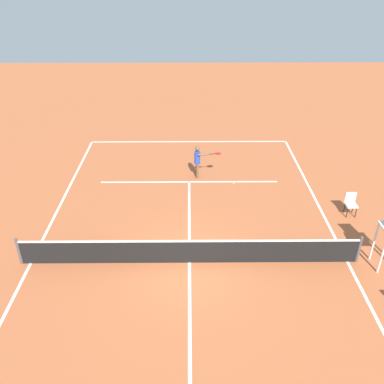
{
  "coord_description": "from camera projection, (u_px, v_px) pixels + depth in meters",
  "views": [
    {
      "loc": [
        0.0,
        11.15,
        9.4
      ],
      "look_at": [
        -0.12,
        -3.52,
        0.8
      ],
      "focal_mm": 38.4,
      "sensor_mm": 36.0,
      "label": 1
    }
  ],
  "objects": [
    {
      "name": "court_lines",
      "position": [
        189.0,
        262.0,
        14.37
      ],
      "size": [
        11.21,
        21.27,
        0.01
      ],
      "color": "white",
      "rests_on": "ground"
    },
    {
      "name": "tennis_ball",
      "position": [
        234.0,
        184.0,
        19.18
      ],
      "size": [
        0.07,
        0.07,
        0.07
      ],
      "primitive_type": "sphere",
      "color": "#CCE033",
      "rests_on": "ground"
    },
    {
      "name": "player_serving",
      "position": [
        198.0,
        159.0,
        19.32
      ],
      "size": [
        1.28,
        0.46,
        1.62
      ],
      "rotation": [
        0.0,
        0.0,
        1.72
      ],
      "color": "brown",
      "rests_on": "ground"
    },
    {
      "name": "tennis_net",
      "position": [
        189.0,
        251.0,
        14.12
      ],
      "size": [
        11.81,
        0.1,
        1.07
      ],
      "color": "#4C4C51",
      "rests_on": "ground"
    },
    {
      "name": "courtside_chair_mid",
      "position": [
        351.0,
        203.0,
        16.77
      ],
      "size": [
        0.44,
        0.46,
        0.95
      ],
      "color": "#262626",
      "rests_on": "ground"
    },
    {
      "name": "ground_plane",
      "position": [
        189.0,
        262.0,
        14.37
      ],
      "size": [
        60.0,
        60.0,
        0.0
      ],
      "primitive_type": "plane",
      "color": "#AD5933"
    }
  ]
}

